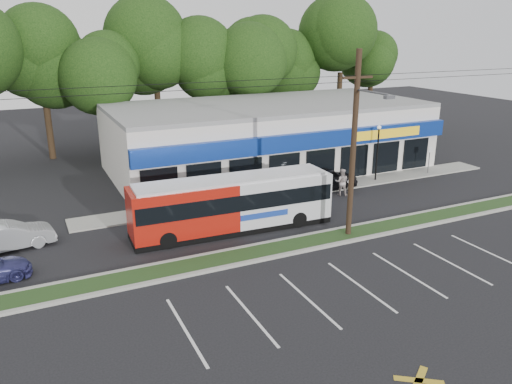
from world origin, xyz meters
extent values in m
plane|color=black|center=(0.00, 0.00, 0.00)|extent=(120.00, 120.00, 0.00)
cube|color=#213817|center=(0.00, 1.00, 0.06)|extent=(40.00, 1.60, 0.12)
cube|color=#9E9E93|center=(0.00, 0.15, 0.07)|extent=(40.00, 0.25, 0.14)
cube|color=#9E9E93|center=(0.00, 1.85, 0.07)|extent=(40.00, 0.25, 0.14)
cube|color=#9E9E93|center=(5.00, 9.00, 0.05)|extent=(32.00, 2.20, 0.10)
cube|color=silver|center=(5.50, 16.00, 2.50)|extent=(25.00, 12.00, 5.00)
cube|color=navy|center=(5.50, 9.75, 3.40)|extent=(25.00, 0.50, 1.20)
cube|color=black|center=(5.50, 9.94, 1.40)|extent=(24.00, 0.12, 2.40)
cube|color=yellow|center=(12.50, 9.48, 3.40)|extent=(6.00, 0.06, 0.70)
cube|color=gray|center=(5.50, 16.00, 5.15)|extent=(25.00, 12.00, 0.30)
cylinder|color=black|center=(3.00, 1.00, 5.00)|extent=(0.30, 0.30, 10.00)
cube|color=black|center=(3.00, 1.00, 8.60)|extent=(1.80, 0.12, 0.12)
cylinder|color=#59595E|center=(3.00, -0.20, 8.00)|extent=(0.10, 2.40, 0.10)
cube|color=#59595E|center=(3.00, -1.50, 7.90)|extent=(0.50, 0.25, 0.15)
cylinder|color=black|center=(0.00, 1.00, 8.70)|extent=(50.00, 0.02, 0.02)
cylinder|color=black|center=(0.00, 1.00, 8.40)|extent=(50.00, 0.02, 0.02)
cylinder|color=black|center=(11.00, 8.80, 2.00)|extent=(0.12, 0.12, 4.00)
sphere|color=silver|center=(11.00, 8.80, 4.10)|extent=(0.30, 0.30, 0.30)
cylinder|color=#59595E|center=(16.00, 8.60, 1.10)|extent=(0.06, 0.06, 2.20)
cube|color=white|center=(16.00, 8.55, 2.00)|extent=(0.45, 0.04, 0.45)
cylinder|color=black|center=(-11.00, 26.00, 2.86)|extent=(0.56, 0.56, 5.72)
sphere|color=black|center=(-11.00, 26.00, 8.45)|extent=(6.76, 6.76, 6.76)
cylinder|color=black|center=(-6.00, 26.00, 2.86)|extent=(0.56, 0.56, 5.72)
sphere|color=black|center=(-6.00, 26.00, 8.45)|extent=(6.76, 6.76, 6.76)
cylinder|color=black|center=(-1.00, 26.00, 2.86)|extent=(0.56, 0.56, 5.72)
sphere|color=black|center=(-1.00, 26.00, 8.45)|extent=(6.76, 6.76, 6.76)
cylinder|color=black|center=(4.00, 26.00, 2.86)|extent=(0.56, 0.56, 5.72)
sphere|color=black|center=(4.00, 26.00, 8.45)|extent=(6.76, 6.76, 6.76)
cylinder|color=black|center=(9.00, 26.00, 2.86)|extent=(0.56, 0.56, 5.72)
sphere|color=black|center=(9.00, 26.00, 8.45)|extent=(6.76, 6.76, 6.76)
cylinder|color=black|center=(14.00, 26.00, 2.86)|extent=(0.56, 0.56, 5.72)
sphere|color=black|center=(14.00, 26.00, 8.45)|extent=(6.76, 6.76, 6.76)
cylinder|color=black|center=(19.00, 26.00, 2.86)|extent=(0.56, 0.56, 5.72)
sphere|color=black|center=(19.00, 26.00, 8.45)|extent=(6.76, 6.76, 6.76)
cylinder|color=black|center=(24.00, 26.00, 2.86)|extent=(0.56, 0.56, 5.72)
sphere|color=black|center=(24.00, 26.00, 8.45)|extent=(6.76, 6.76, 6.76)
cube|color=#AD170D|center=(-5.32, 4.61, 1.65)|extent=(5.82, 2.61, 2.63)
cube|color=silver|center=(0.40, 4.39, 1.65)|extent=(5.82, 2.61, 2.63)
cube|color=black|center=(-2.46, 4.50, 0.19)|extent=(11.54, 2.79, 0.33)
cube|color=black|center=(-2.46, 4.50, 1.96)|extent=(11.32, 2.89, 0.91)
cube|color=black|center=(3.30, 4.27, 1.81)|extent=(0.14, 2.03, 1.34)
cube|color=#193899|center=(-1.07, 3.24, 1.10)|extent=(2.86, 0.14, 0.33)
cube|color=silver|center=(-2.46, 4.50, 3.01)|extent=(10.96, 2.58, 0.17)
cylinder|color=black|center=(-6.51, 3.59, 0.46)|extent=(0.93, 0.30, 0.92)
cylinder|color=black|center=(-6.42, 5.73, 0.46)|extent=(0.93, 0.30, 0.92)
cylinder|color=black|center=(1.16, 3.28, 0.46)|extent=(0.93, 0.30, 0.92)
cylinder|color=black|center=(1.25, 5.43, 0.46)|extent=(0.93, 0.30, 0.92)
imported|color=black|center=(6.30, 8.50, 0.85)|extent=(5.17, 2.53, 1.70)
imported|color=#A2A5A9|center=(-13.97, 7.00, 0.73)|extent=(4.62, 2.19, 1.46)
imported|color=white|center=(7.23, 6.74, 0.77)|extent=(0.59, 0.41, 1.54)
imported|color=#B4A7A2|center=(6.76, 7.13, 0.93)|extent=(1.15, 1.09, 1.87)
camera|label=1|loc=(-12.59, -19.95, 10.86)|focal=35.00mm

